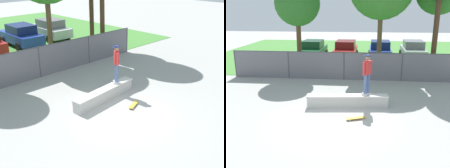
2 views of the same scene
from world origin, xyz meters
TOP-DOWN VIEW (x-y plane):
  - ground_plane at (0.00, 0.00)m, footprint 80.00×80.00m
  - concrete_ledge at (0.51, 1.55)m, footprint 3.73×0.85m
  - skateboarder at (1.37, 1.65)m, footprint 0.43×0.49m
  - skateboard at (0.95, 0.17)m, footprint 0.82×0.46m
  - chainlink_fence at (-0.00, 6.20)m, footprint 14.33×0.07m
  - car_blue at (2.64, 13.07)m, footprint 2.13×4.26m
  - car_silver at (5.53, 13.48)m, footprint 2.13×4.26m

SIDE VIEW (x-z plane):
  - ground_plane at x=0.00m, z-range 0.00..0.00m
  - skateboard at x=0.95m, z-range 0.03..0.12m
  - concrete_ledge at x=0.51m, z-range 0.00..0.57m
  - car_blue at x=2.64m, z-range 0.01..1.67m
  - car_silver at x=5.53m, z-range 0.01..1.67m
  - chainlink_fence at x=0.00m, z-range 0.08..1.83m
  - skateboarder at x=1.37m, z-range 0.68..2.52m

